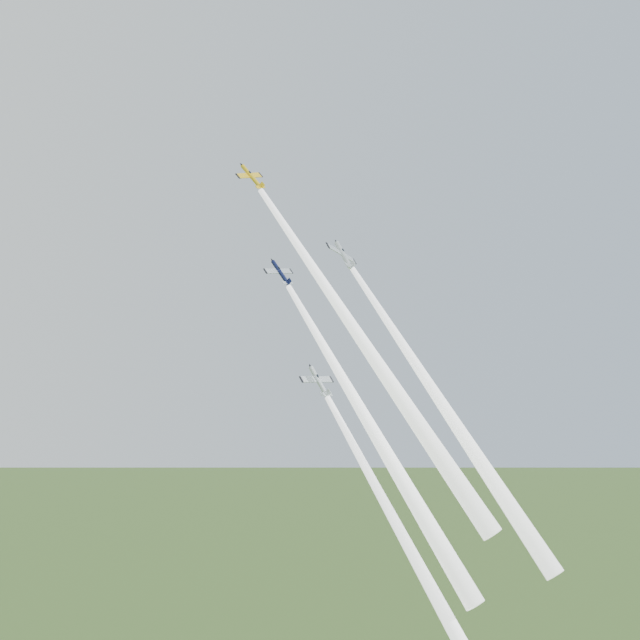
% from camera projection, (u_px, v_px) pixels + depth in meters
% --- Properties ---
extents(plane_yellow, '(8.76, 6.22, 7.41)m').
position_uv_depth(plane_yellow, '(252.00, 177.00, 131.68)').
color(plane_yellow, yellow).
extents(smoke_trail_yellow, '(16.99, 39.04, 53.30)m').
position_uv_depth(smoke_trail_yellow, '(364.00, 343.00, 117.28)').
color(smoke_trail_yellow, white).
extents(plane_navy, '(8.02, 5.95, 6.67)m').
position_uv_depth(plane_navy, '(280.00, 272.00, 134.94)').
color(plane_navy, '#0E143E').
extents(smoke_trail_navy, '(10.84, 36.32, 47.84)m').
position_uv_depth(smoke_trail_navy, '(372.00, 428.00, 119.84)').
color(smoke_trail_navy, white).
extents(plane_silver_right, '(8.38, 8.13, 8.98)m').
position_uv_depth(plane_silver_right, '(343.00, 255.00, 141.42)').
color(plane_silver_right, silver).
extents(smoke_trail_silver_right, '(12.35, 37.23, 49.39)m').
position_uv_depth(smoke_trail_silver_right, '(443.00, 405.00, 126.38)').
color(smoke_trail_silver_right, white).
extents(plane_silver_low, '(8.19, 6.37, 6.65)m').
position_uv_depth(plane_silver_low, '(319.00, 381.00, 127.93)').
color(plane_silver_low, silver).
extents(smoke_trail_silver_low, '(10.09, 42.29, 55.70)m').
position_uv_depth(smoke_trail_silver_low, '(434.00, 594.00, 109.72)').
color(smoke_trail_silver_low, white).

